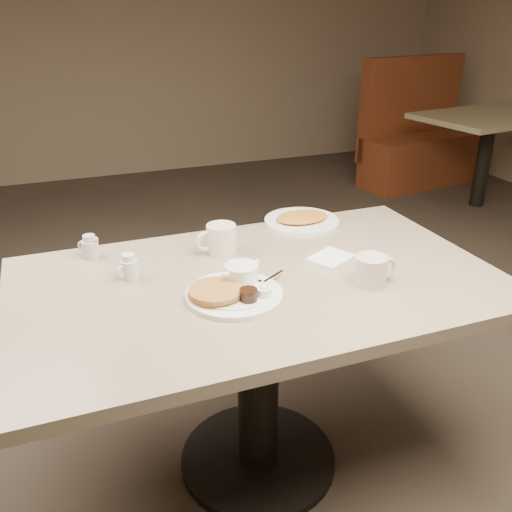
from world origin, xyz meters
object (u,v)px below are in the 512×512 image
object	(u,v)px
coffee_mug_far	(220,239)
booth_back_right	(423,140)
creamer_right	(90,247)
main_plate	(233,289)
creamer_left	(129,267)
hash_plate	(302,220)
coffee_mug_near	(372,270)
diner_table	(258,326)

from	to	relation	value
coffee_mug_far	booth_back_right	world-z (taller)	booth_back_right
coffee_mug_far	creamer_right	size ratio (longest dim) A/B	1.83
coffee_mug_far	creamer_right	distance (m)	0.44
main_plate	creamer_left	xyz separation A→B (m)	(-0.27, 0.23, 0.01)
coffee_mug_far	hash_plate	distance (m)	0.41
creamer_right	booth_back_right	world-z (taller)	booth_back_right
coffee_mug_near	creamer_right	bearing A→B (deg)	146.99
main_plate	hash_plate	xyz separation A→B (m)	(0.44, 0.46, -0.01)
diner_table	booth_back_right	bearing A→B (deg)	45.30
coffee_mug_far	coffee_mug_near	bearing A→B (deg)	-47.18
creamer_left	hash_plate	distance (m)	0.75
creamer_left	hash_plate	world-z (taller)	creamer_left
main_plate	coffee_mug_far	xyz separation A→B (m)	(0.06, 0.31, 0.03)
diner_table	coffee_mug_near	size ratio (longest dim) A/B	10.75
coffee_mug_near	creamer_right	world-z (taller)	coffee_mug_near
creamer_right	coffee_mug_far	bearing A→B (deg)	-15.80
creamer_right	booth_back_right	distance (m)	3.89
creamer_left	booth_back_right	xyz separation A→B (m)	(3.01, 2.51, -0.38)
coffee_mug_near	creamer_right	distance (m)	0.93
main_plate	creamer_right	xyz separation A→B (m)	(-0.36, 0.43, 0.01)
diner_table	creamer_right	xyz separation A→B (m)	(-0.47, 0.36, 0.21)
diner_table	creamer_left	size ratio (longest dim) A/B	18.75
creamer_right	creamer_left	bearing A→B (deg)	-64.44
diner_table	creamer_right	distance (m)	0.62
creamer_right	booth_back_right	size ratio (longest dim) A/B	0.06
coffee_mug_far	creamer_left	distance (m)	0.33
diner_table	creamer_right	world-z (taller)	creamer_right
creamer_right	coffee_mug_near	bearing A→B (deg)	-33.01
creamer_left	hash_plate	size ratio (longest dim) A/B	0.25
coffee_mug_near	booth_back_right	distance (m)	3.67
creamer_left	creamer_right	world-z (taller)	same
coffee_mug_near	diner_table	bearing A→B (deg)	153.97
diner_table	hash_plate	distance (m)	0.55
coffee_mug_near	creamer_right	size ratio (longest dim) A/B	1.74
coffee_mug_far	booth_back_right	xyz separation A→B (m)	(2.69, 2.43, -0.39)
creamer_left	hash_plate	xyz separation A→B (m)	(0.71, 0.24, -0.02)
main_plate	booth_back_right	bearing A→B (deg)	44.94
main_plate	coffee_mug_far	distance (m)	0.32
coffee_mug_near	creamer_left	world-z (taller)	coffee_mug_near
creamer_left	booth_back_right	size ratio (longest dim) A/B	0.06
diner_table	hash_plate	world-z (taller)	hash_plate
coffee_mug_near	creamer_left	size ratio (longest dim) A/B	1.74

